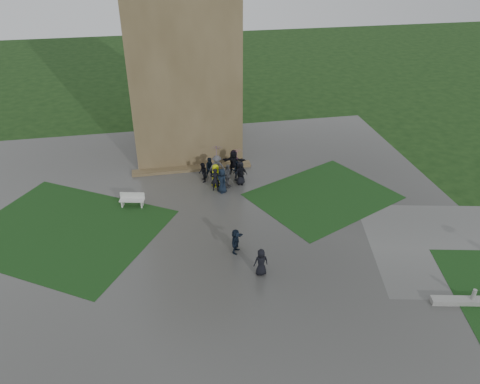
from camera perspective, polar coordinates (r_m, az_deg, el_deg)
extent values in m
plane|color=black|center=(26.99, -3.61, -7.64)|extent=(120.00, 120.00, 0.00)
cube|color=#3B3B38|center=(28.58, -4.14, -5.19)|extent=(34.00, 34.00, 0.02)
cube|color=black|center=(30.76, -20.58, -4.43)|extent=(14.10, 13.46, 0.01)
cube|color=black|center=(32.79, 10.08, -0.49)|extent=(11.12, 10.15, 0.01)
cube|color=brown|center=(37.01, -7.31, 18.32)|extent=(8.00, 8.00, 18.00)
cube|color=brown|center=(35.85, -5.86, 2.87)|extent=(9.00, 0.80, 0.22)
cylinder|color=gray|center=(26.33, 26.54, -11.35)|extent=(0.20, 0.20, 0.90)
cube|color=silver|center=(31.71, -13.04, -1.00)|extent=(1.70, 0.84, 0.07)
cube|color=silver|center=(32.01, -14.12, -1.35)|extent=(0.18, 0.44, 0.46)
cube|color=silver|center=(31.68, -11.85, -1.41)|extent=(0.18, 0.44, 0.46)
cube|color=silver|center=(31.78, -12.99, -0.39)|extent=(1.60, 0.42, 0.43)
imported|color=black|center=(33.42, 0.05, 2.35)|extent=(1.01, 0.89, 1.73)
imported|color=black|center=(33.92, -0.36, 2.63)|extent=(0.84, 0.62, 1.55)
imported|color=black|center=(34.79, -0.78, 3.70)|extent=(1.87, 1.05, 1.91)
imported|color=#45464B|center=(34.11, -2.83, 3.04)|extent=(1.20, 0.63, 1.86)
imported|color=black|center=(34.29, -3.64, 2.94)|extent=(0.80, 0.47, 1.61)
imported|color=black|center=(33.85, -4.56, 2.38)|extent=(0.41, 0.71, 1.47)
imported|color=#CAD70C|center=(33.18, -3.00, 2.04)|extent=(1.00, 0.96, 1.69)
imported|color=black|center=(32.61, -3.04, 1.53)|extent=(0.72, 0.57, 1.72)
imported|color=black|center=(32.38, -2.20, 1.39)|extent=(0.92, 1.05, 1.79)
imported|color=#45464B|center=(32.97, -1.52, 1.97)|extent=(1.10, 1.19, 1.78)
imported|color=black|center=(33.33, 0.03, 2.22)|extent=(1.10, 0.79, 1.69)
imported|color=#BB4D99|center=(33.34, -0.37, 4.60)|extent=(0.87, 0.87, 0.80)
imported|color=#643592|center=(33.56, -2.88, 4.91)|extent=(0.97, 0.97, 0.89)
imported|color=black|center=(31.82, -2.24, 3.26)|extent=(0.91, 0.91, 0.84)
imported|color=black|center=(26.68, -0.52, -5.99)|extent=(1.14, 1.47, 1.51)
imported|color=black|center=(25.14, 2.58, -8.54)|extent=(0.81, 0.58, 1.59)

